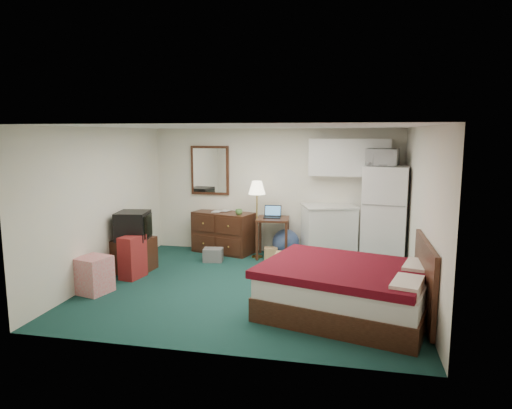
% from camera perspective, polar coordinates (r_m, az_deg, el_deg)
% --- Properties ---
extents(floor, '(5.00, 4.50, 0.01)m').
position_cam_1_polar(floor, '(7.32, -0.65, -10.25)').
color(floor, '#143332').
rests_on(floor, ground).
extents(ceiling, '(5.00, 4.50, 0.01)m').
position_cam_1_polar(ceiling, '(6.92, -0.68, 9.71)').
color(ceiling, '#F2E9CB').
rests_on(ceiling, walls).
extents(walls, '(5.01, 4.51, 2.50)m').
position_cam_1_polar(walls, '(7.01, -0.66, -0.55)').
color(walls, '#F2E9CB').
rests_on(walls, floor).
extents(mirror, '(0.80, 0.06, 1.00)m').
position_cam_1_polar(mirror, '(9.45, -5.77, 4.28)').
color(mirror, white).
rests_on(mirror, walls).
extents(upper_cabinets, '(1.50, 0.35, 0.70)m').
position_cam_1_polar(upper_cabinets, '(8.84, 11.57, 5.78)').
color(upper_cabinets, white).
rests_on(upper_cabinets, walls).
extents(headboard, '(0.06, 1.56, 1.00)m').
position_cam_1_polar(headboard, '(6.28, 20.33, -8.80)').
color(headboard, black).
rests_on(headboard, walls).
extents(dresser, '(1.32, 0.88, 0.83)m').
position_cam_1_polar(dresser, '(9.30, -4.10, -3.48)').
color(dresser, black).
rests_on(dresser, floor).
extents(floor_lamp, '(0.37, 0.37, 1.50)m').
position_cam_1_polar(floor_lamp, '(8.83, 0.12, -1.89)').
color(floor_lamp, gold).
rests_on(floor_lamp, floor).
extents(desk, '(0.66, 0.66, 0.78)m').
position_cam_1_polar(desk, '(8.93, 2.11, -4.14)').
color(desk, black).
rests_on(desk, floor).
extents(exercise_ball, '(0.64, 0.64, 0.53)m').
position_cam_1_polar(exercise_ball, '(9.05, 3.74, -4.77)').
color(exercise_ball, '#374C7C').
rests_on(exercise_ball, floor).
extents(kitchen_counter, '(1.10, 0.96, 1.02)m').
position_cam_1_polar(kitchen_counter, '(8.88, 9.05, -3.53)').
color(kitchen_counter, white).
rests_on(kitchen_counter, floor).
extents(fridge, '(0.88, 0.88, 1.83)m').
position_cam_1_polar(fridge, '(8.48, 15.90, -1.54)').
color(fridge, white).
rests_on(fridge, floor).
extents(bed, '(2.44, 2.12, 0.67)m').
position_cam_1_polar(bed, '(6.28, 11.19, -10.51)').
color(bed, '#43050C').
rests_on(bed, floor).
extents(tv_stand, '(0.64, 0.69, 0.58)m').
position_cam_1_polar(tv_stand, '(8.33, -14.99, -6.09)').
color(tv_stand, black).
rests_on(tv_stand, floor).
extents(suitcase, '(0.35, 0.48, 0.71)m').
position_cam_1_polar(suitcase, '(7.93, -15.17, -6.35)').
color(suitcase, maroon).
rests_on(suitcase, floor).
extents(retail_box, '(0.54, 0.54, 0.56)m').
position_cam_1_polar(retail_box, '(7.41, -19.64, -8.28)').
color(retail_box, beige).
rests_on(retail_box, floor).
extents(file_bin, '(0.39, 0.31, 0.25)m').
position_cam_1_polar(file_bin, '(8.72, -5.38, -6.29)').
color(file_bin, slate).
rests_on(file_bin, floor).
extents(cardboard_box_a, '(0.29, 0.26, 0.22)m').
position_cam_1_polar(cardboard_box_a, '(8.87, 1.87, -6.10)').
color(cardboard_box_a, '#AE8350').
rests_on(cardboard_box_a, floor).
extents(cardboard_box_b, '(0.24, 0.28, 0.27)m').
position_cam_1_polar(cardboard_box_b, '(8.32, 3.27, -6.92)').
color(cardboard_box_b, '#AE8350').
rests_on(cardboard_box_b, floor).
extents(laptop, '(0.34, 0.28, 0.23)m').
position_cam_1_polar(laptop, '(8.84, 2.03, -0.96)').
color(laptop, black).
rests_on(laptop, desk).
extents(crt_tv, '(0.61, 0.64, 0.49)m').
position_cam_1_polar(crt_tv, '(8.16, -15.13, -2.56)').
color(crt_tv, black).
rests_on(crt_tv, tv_stand).
extents(microwave, '(0.59, 0.41, 0.37)m').
position_cam_1_polar(microwave, '(8.35, 15.53, 5.94)').
color(microwave, white).
rests_on(microwave, fridge).
extents(book_a, '(0.17, 0.03, 0.23)m').
position_cam_1_polar(book_a, '(9.28, -5.41, -0.21)').
color(book_a, '#AE8350').
rests_on(book_a, dresser).
extents(book_b, '(0.16, 0.06, 0.22)m').
position_cam_1_polar(book_b, '(9.34, -4.30, -0.17)').
color(book_b, '#AE8350').
rests_on(book_b, dresser).
extents(mug, '(0.15, 0.13, 0.14)m').
position_cam_1_polar(mug, '(8.91, -2.16, -0.85)').
color(mug, '#538840').
rests_on(mug, dresser).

